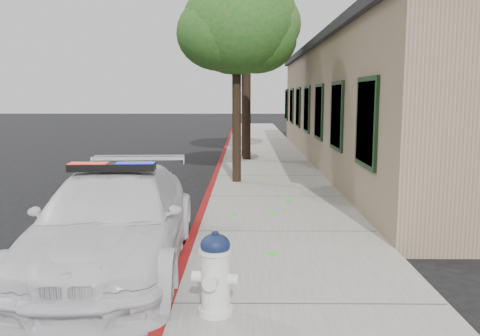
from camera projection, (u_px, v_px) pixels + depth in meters
name	position (u px, v px, depth m)	size (l,w,h in m)	color
ground	(191.00, 239.00, 8.55)	(120.00, 120.00, 0.00)	black
sidewalk	(274.00, 199.00, 11.49)	(3.20, 60.00, 0.15)	gray
red_curb	(208.00, 199.00, 11.50)	(0.14, 60.00, 0.16)	maroon
clapboard_building	(413.00, 105.00, 17.08)	(7.30, 20.89, 4.24)	#937C60
police_car	(114.00, 221.00, 6.96)	(2.23, 4.96, 1.53)	silver
fire_hydrant	(215.00, 273.00, 5.23)	(0.51, 0.44, 0.89)	white
street_tree_near	(237.00, 31.00, 12.88)	(3.13, 2.88, 5.27)	black
street_tree_mid	(248.00, 18.00, 17.47)	(3.77, 3.46, 6.61)	black
street_tree_far	(246.00, 41.00, 18.25)	(3.23, 3.00, 5.68)	black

